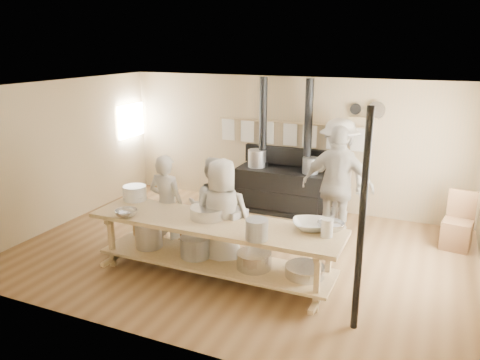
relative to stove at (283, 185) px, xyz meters
The scene contains 23 objects.
ground 2.18m from the stove, 89.82° to the right, with size 7.00×7.00×0.00m, color brown.
room_shell 2.39m from the stove, 89.82° to the right, with size 7.00×7.00×7.00m.
left_opening 3.61m from the stove, behind, with size 0.00×0.90×0.90m.
stove is the anchor object (origin of this frame).
towel_rail 1.07m from the stove, 88.68° to the left, with size 3.00×0.04×0.47m.
back_wall_shelf 2.11m from the stove, 12.13° to the left, with size 0.63×0.14×0.32m.
prep_table 3.02m from the stove, 90.04° to the right, with size 3.60×0.90×0.85m.
support_post 4.11m from the stove, 59.33° to the right, with size 0.08×0.08×2.60m, color black.
cook_far_left 2.79m from the stove, 112.15° to the right, with size 0.58×0.38×1.60m, color #A8A095.
cook_left 2.35m from the stove, 99.16° to the right, with size 0.76×0.59×1.57m, color #A8A095.
cook_center 2.82m from the stove, 89.43° to the right, with size 0.82×0.54×1.69m, color #A8A095.
cook_right 1.82m from the stove, 41.89° to the right, with size 1.16×0.48×1.99m, color #A8A095.
cook_by_window 1.20m from the stove, ahead, with size 1.25×0.72×1.94m, color #A8A095.
chair 3.22m from the stove, ahead, with size 0.50×0.50×0.94m.
bowl_white_a 3.12m from the stove, 119.87° to the right, with size 0.35×0.35×0.09m, color white.
bowl_steel_a 3.58m from the stove, 109.93° to the right, with size 0.32×0.32×0.10m, color silver.
bowl_white_b 3.07m from the stove, 64.75° to the right, with size 0.47×0.47×0.12m, color white.
bowl_steel_b 3.13m from the stove, 59.92° to the right, with size 0.36×0.36×0.11m, color silver.
roasting_pan 2.72m from the stove, 88.06° to the right, with size 0.46×0.31×0.10m, color #B2B2B7.
mixing_bowl_large 2.96m from the stove, 92.67° to the right, with size 0.50×0.50×0.16m, color silver.
bucket_galv 3.47m from the stove, 77.04° to the right, with size 0.29×0.29×0.26m, color gray.
deep_bowl_enamel 3.13m from the stove, 119.87° to the right, with size 0.36×0.36×0.23m, color white.
pitcher 3.34m from the stove, 61.94° to the right, with size 0.15×0.15×0.24m, color white.
Camera 1 is at (2.74, -6.28, 3.22)m, focal length 35.00 mm.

